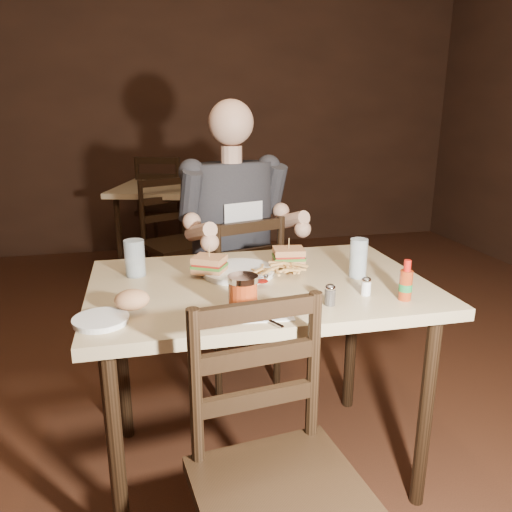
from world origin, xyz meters
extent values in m
plane|color=black|center=(0.00, 0.00, 0.00)|extent=(7.00, 7.00, 0.00)
plane|color=#392216|center=(0.00, 3.50, 1.40)|extent=(6.00, 0.00, 6.00)
cube|color=tan|center=(0.17, 0.16, 0.75)|extent=(1.17, 0.79, 0.04)
cylinder|color=black|center=(-0.33, -0.15, 0.36)|extent=(0.05, 0.05, 0.73)
cylinder|color=black|center=(-0.33, 0.48, 0.36)|extent=(0.05, 0.05, 0.73)
cylinder|color=black|center=(0.68, -0.15, 0.36)|extent=(0.05, 0.05, 0.73)
cylinder|color=black|center=(0.68, 0.47, 0.36)|extent=(0.05, 0.05, 0.73)
cube|color=tan|center=(0.02, 2.50, 0.75)|extent=(1.00, 1.00, 0.04)
cylinder|color=black|center=(-0.38, 2.29, 0.36)|extent=(0.04, 0.04, 0.73)
cylinder|color=black|center=(-0.19, 2.90, 0.36)|extent=(0.04, 0.04, 0.73)
cylinder|color=black|center=(0.23, 2.10, 0.36)|extent=(0.04, 0.04, 0.73)
cylinder|color=black|center=(0.42, 2.71, 0.36)|extent=(0.04, 0.04, 0.73)
cylinder|color=white|center=(0.12, 0.26, 0.78)|extent=(0.27, 0.27, 0.02)
ellipsoid|color=maroon|center=(0.17, 0.11, 0.79)|extent=(0.04, 0.04, 0.01)
cylinder|color=silver|center=(-0.25, 0.33, 0.84)|extent=(0.07, 0.07, 0.13)
cylinder|color=silver|center=(0.53, 0.13, 0.84)|extent=(0.06, 0.06, 0.14)
cube|color=white|center=(0.13, -0.11, 0.77)|extent=(0.17, 0.17, 0.00)
cube|color=silver|center=(0.10, -0.14, 0.78)|extent=(0.10, 0.18, 0.00)
cube|color=silver|center=(0.22, -0.10, 0.78)|extent=(0.09, 0.15, 0.01)
cylinder|color=white|center=(-0.35, -0.07, 0.78)|extent=(0.15, 0.15, 0.01)
ellipsoid|color=#BA7E4F|center=(-0.26, -0.02, 0.81)|extent=(0.10, 0.09, 0.06)
camera|label=1|loc=(-0.22, -1.45, 1.36)|focal=35.00mm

